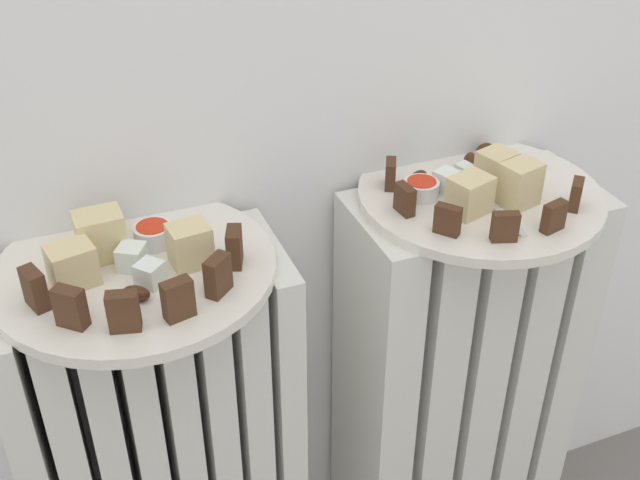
{
  "coord_description": "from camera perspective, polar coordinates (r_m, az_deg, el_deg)",
  "views": [
    {
      "loc": [
        -0.27,
        -0.4,
        1.14
      ],
      "look_at": [
        0.0,
        0.28,
        0.66
      ],
      "focal_mm": 44.28,
      "sensor_mm": 36.0,
      "label": 1
    }
  ],
  "objects": [
    {
      "name": "radiator_right",
      "position": [
        1.16,
        9.58,
        -11.63
      ],
      "size": [
        0.32,
        0.16,
        0.67
      ],
      "color": "silver",
      "rests_on": "ground_plane"
    },
    {
      "name": "plate_left",
      "position": [
        0.83,
        -13.21,
        -2.07
      ],
      "size": [
        0.29,
        0.29,
        0.01
      ],
      "primitive_type": "cylinder",
      "color": "silver",
      "rests_on": "radiator_left"
    },
    {
      "name": "plate_right",
      "position": [
        0.96,
        11.47,
        3.21
      ],
      "size": [
        0.29,
        0.29,
        0.01
      ],
      "primitive_type": "cylinder",
      "color": "silver",
      "rests_on": "radiator_right"
    },
    {
      "name": "dark_cake_slice_left_0",
      "position": [
        0.78,
        -19.93,
        -3.33
      ],
      "size": [
        0.02,
        0.03,
        0.04
      ],
      "primitive_type": "cube",
      "rotation": [
        0.0,
        0.0,
        -1.23
      ],
      "color": "#472B19",
      "rests_on": "plate_left"
    },
    {
      "name": "dark_cake_slice_left_1",
      "position": [
        0.75,
        -17.6,
        -4.68
      ],
      "size": [
        0.03,
        0.03,
        0.04
      ],
      "primitive_type": "cube",
      "rotation": [
        0.0,
        0.0,
        -0.74
      ],
      "color": "#472B19",
      "rests_on": "plate_left"
    },
    {
      "name": "dark_cake_slice_left_2",
      "position": [
        0.73,
        -14.02,
        -5.04
      ],
      "size": [
        0.03,
        0.02,
        0.04
      ],
      "primitive_type": "cube",
      "rotation": [
        0.0,
        0.0,
        -0.26
      ],
      "color": "#472B19",
      "rests_on": "plate_left"
    },
    {
      "name": "dark_cake_slice_left_3",
      "position": [
        0.74,
        -10.22,
        -4.25
      ],
      "size": [
        0.03,
        0.02,
        0.04
      ],
      "primitive_type": "cube",
      "rotation": [
        0.0,
        0.0,
        0.23
      ],
      "color": "#472B19",
      "rests_on": "plate_left"
    },
    {
      "name": "dark_cake_slice_left_4",
      "position": [
        0.76,
        -7.38,
        -2.55
      ],
      "size": [
        0.03,
        0.03,
        0.04
      ],
      "primitive_type": "cube",
      "rotation": [
        0.0,
        0.0,
        0.72
      ],
      "color": "#472B19",
      "rests_on": "plate_left"
    },
    {
      "name": "dark_cake_slice_left_5",
      "position": [
        0.8,
        -6.21,
        -0.52
      ],
      "size": [
        0.02,
        0.03,
        0.04
      ],
      "primitive_type": "cube",
      "rotation": [
        0.0,
        0.0,
        1.21
      ],
      "color": "#472B19",
      "rests_on": "plate_left"
    },
    {
      "name": "marble_cake_slice_left_0",
      "position": [
        0.81,
        -9.38,
        -0.36
      ],
      "size": [
        0.04,
        0.04,
        0.04
      ],
      "primitive_type": "cube",
      "rotation": [
        0.0,
        0.0,
        0.1
      ],
      "color": "beige",
      "rests_on": "plate_left"
    },
    {
      "name": "marble_cake_slice_left_1",
      "position": [
        0.83,
        -15.57,
        0.32
      ],
      "size": [
        0.05,
        0.04,
        0.05
      ],
      "primitive_type": "cube",
      "rotation": [
        0.0,
        0.0,
        0.03
      ],
      "color": "beige",
      "rests_on": "plate_left"
    },
    {
      "name": "marble_cake_slice_left_2",
      "position": [
        0.8,
        -17.48,
        -1.74
      ],
      "size": [
        0.05,
        0.04,
        0.04
      ],
      "primitive_type": "cube",
      "rotation": [
        0.0,
        0.0,
        0.21
      ],
      "color": "beige",
      "rests_on": "plate_left"
    },
    {
      "name": "turkish_delight_left_0",
      "position": [
        0.79,
        -12.18,
        -2.39
      ],
      "size": [
        0.03,
        0.03,
        0.02
      ],
      "primitive_type": "cube",
      "rotation": [
        0.0,
        0.0,
        0.72
      ],
      "color": "white",
      "rests_on": "plate_left"
    },
    {
      "name": "turkish_delight_left_1",
      "position": [
        0.82,
        -13.44,
        -1.22
      ],
      "size": [
        0.04,
        0.04,
        0.03
      ],
      "primitive_type": "cube",
      "rotation": [
        0.0,
        0.0,
        1.02
      ],
      "color": "white",
      "rests_on": "plate_left"
    },
    {
      "name": "medjool_date_left_0",
      "position": [
        0.89,
        -14.78,
        1.15
      ],
      "size": [
        0.03,
        0.03,
        0.01
      ],
      "primitive_type": "ellipsoid",
      "rotation": [
        0.0,
        0.0,
        2.65
      ],
      "color": "#3D1E0F",
      "rests_on": "plate_left"
    },
    {
      "name": "medjool_date_left_1",
      "position": [
        0.77,
        -13.12,
        -3.77
      ],
      "size": [
        0.03,
        0.03,
        0.02
      ],
      "primitive_type": "ellipsoid",
      "rotation": [
        0.0,
        0.0,
        2.5
      ],
      "color": "#3D1E0F",
      "rests_on": "plate_left"
    },
    {
      "name": "jam_bowl_left",
      "position": [
        0.85,
        -11.97,
        0.45
      ],
      "size": [
        0.04,
        0.04,
        0.02
      ],
      "color": "white",
      "rests_on": "plate_left"
    },
    {
      "name": "dark_cake_slice_right_0",
      "position": [
        0.94,
        5.11,
        4.78
      ],
      "size": [
        0.02,
        0.03,
        0.03
      ],
      "primitive_type": "cube",
      "rotation": [
        0.0,
        0.0,
        -2.05
      ],
      "color": "#472B19",
      "rests_on": "plate_right"
    },
    {
      "name": "dark_cake_slice_right_1",
      "position": [
        0.89,
        6.15,
        2.94
      ],
      "size": [
        0.01,
        0.03,
        0.03
      ],
      "primitive_type": "cube",
      "rotation": [
        0.0,
        0.0,
        -1.47
      ],
      "color": "#472B19",
      "rests_on": "plate_right"
    },
    {
      "name": "dark_cake_slice_right_2",
      "position": [
        0.86,
        9.2,
        1.44
      ],
      "size": [
        0.03,
        0.03,
        0.03
      ],
      "primitive_type": "cube",
      "rotation": [
        0.0,
        0.0,
        -0.9
      ],
      "color": "#472B19",
      "rests_on": "plate_right"
    },
    {
      "name": "dark_cake_slice_right_3",
      "position": [
        0.86,
        13.22,
        0.93
      ],
      "size": [
        0.03,
        0.02,
        0.03
      ],
      "primitive_type": "cube",
      "rotation": [
        0.0,
        0.0,
        -0.32
      ],
      "color": "#472B19",
      "rests_on": "plate_right"
    },
    {
      "name": "dark_cake_slice_right_4",
      "position": [
        0.89,
        16.56,
        1.62
      ],
      "size": [
        0.03,
        0.02,
        0.03
      ],
      "primitive_type": "cube",
      "rotation": [
        0.0,
        0.0,
        0.25
      ],
      "color": "#472B19",
      "rests_on": "plate_right"
    },
    {
      "name": "dark_cake_slice_right_5",
      "position": [
        0.94,
        18.01,
        3.15
      ],
      "size": [
        0.03,
        0.03,
        0.03
      ],
      "primitive_type": "cube",
      "rotation": [
        0.0,
        0.0,
        0.82
      ],
      "color": "#472B19",
      "rests_on": "plate_right"
    },
    {
      "name": "marble_cake_slice_right_0",
      "position": [
        0.9,
        10.78,
        3.22
      ],
      "size": [
        0.05,
        0.05,
        0.04
      ],
      "primitive_type": "cube",
      "rotation": [
        0.0,
        0.0,
        0.29
      ],
      "color": "beige",
      "rests_on": "plate_right"
    },
    {
      "name": "marble_cake_slice_right_1",
      "position": [
        0.92,
        14.23,
        3.95
      ],
      "size": [
        0.05,
        0.04,
        0.05
      ],
      "primitive_type": "cube",
      "rotation": [
        0.0,
        0.0,
        0.24
      ],
      "color": "beige",
      "rests_on": "plate_right"
    },
    {
      "name": "marble_cake_slice_right_2",
      "position": [
        0.96,
        12.59,
        5.03
      ],
      "size": [
        0.05,
        0.05,
        0.04
      ],
      "primitive_type": "cube",
      "rotation": [
        0.0,
        0.0,
        0.28
      ],
      "color": "beige",
      "rests_on": "plate_right"
    },
    {
      "name": "turkish_delight_right_0",
      "position": [
        0.94,
        9.15,
        4.24
      ],
      "size": [
        0.03,
        0.03,
        0.03
      ],
      "primitive_type": "cube",
      "rotation": [
        0.0,
        0.0,
        0.38
      ],
      "color": "white",
      "rests_on": "plate_right"
    },
    {
      "name": "turkish_delight_right_1",
      "position": [
        0.97,
        10.39,
        4.91
      ],
      "size": [
        0.02,
        0.02,
        0.02
      ],
      "primitive_type": "cube",
      "rotation": [
        0.0,
        0.0,
        0.24
      ],
      "color": "white",
      "rests_on": "plate_right"
    },
    {
      "name": "turkish_delight_right_2",
      "position": [
        1.0,
        13.85,
        5.44
      ],
      "size": [
        0.02,
        0.02,
        0.02
      ],
      "primitive_type": "cube",
      "rotation": [
        0.0,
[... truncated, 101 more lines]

